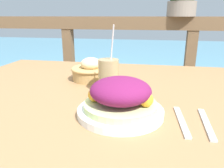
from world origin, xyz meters
name	(u,v)px	position (x,y,z in m)	size (l,w,h in m)	color
patio_table	(101,110)	(0.00, 0.00, 0.68)	(1.30, 0.99, 0.76)	#997047
railing_fence	(126,57)	(0.00, 0.84, 0.74)	(2.80, 0.08, 1.03)	brown
sea_backdrop	(142,62)	(0.00, 3.34, 0.20)	(12.00, 4.00, 0.40)	#568EA8
salad_plate	(120,100)	(0.11, -0.21, 0.81)	(0.25, 0.25, 0.11)	white
drink_glass	(108,76)	(0.04, -0.02, 0.83)	(0.07, 0.07, 0.25)	tan
bread_basket	(91,71)	(-0.07, 0.13, 0.80)	(0.18, 0.18, 0.10)	tan
fork	(181,121)	(0.28, -0.22, 0.77)	(0.03, 0.18, 0.00)	silver
knife	(206,123)	(0.34, -0.22, 0.77)	(0.02, 0.18, 0.00)	silver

